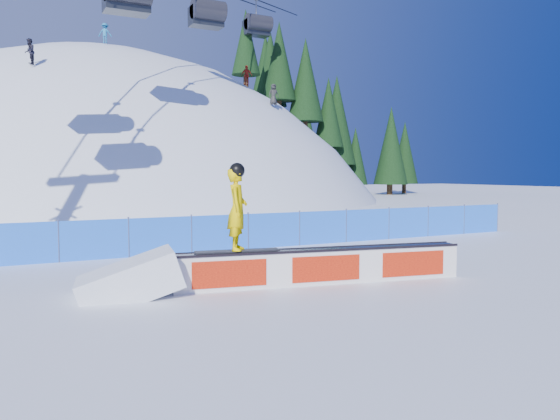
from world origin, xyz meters
TOP-DOWN VIEW (x-y plane):
  - ground at (0.00, 0.00)m, footprint 160.00×160.00m
  - snow_hill at (0.00, 42.00)m, footprint 64.00×64.00m
  - treeline at (23.69, 41.54)m, footprint 24.66×11.70m
  - safety_fence at (0.00, 4.50)m, footprint 22.05×0.05m
  - rail_box at (-1.77, -1.57)m, footprint 6.98×1.73m
  - snow_ramp at (-6.08, -0.79)m, footprint 2.42×1.75m
  - snowboarder at (-3.79, -1.20)m, footprint 1.93×0.80m
  - distant_skiers at (2.76, 30.47)m, footprint 18.62×8.79m

SIDE VIEW (x-z plane):
  - snow_hill at x=0.00m, z-range -50.00..14.00m
  - ground at x=0.00m, z-range 0.00..0.00m
  - snow_ramp at x=-6.08m, z-range -0.69..0.69m
  - rail_box at x=-1.77m, z-range -0.01..0.83m
  - safety_fence at x=0.00m, z-range -0.05..1.25m
  - snowboarder at x=-3.79m, z-range 0.82..2.81m
  - treeline at x=23.69m, z-range -0.58..20.38m
  - distant_skiers at x=2.76m, z-range 7.94..14.82m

